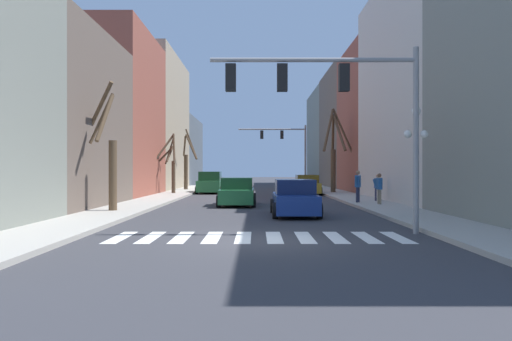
% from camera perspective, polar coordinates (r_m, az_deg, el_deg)
% --- Properties ---
extents(ground_plane, '(240.00, 240.00, 0.00)m').
position_cam_1_polar(ground_plane, '(13.96, 0.48, -8.07)').
color(ground_plane, '#38383D').
extents(sidewalk_left, '(2.60, 90.00, 0.15)m').
position_cam_1_polar(sidewalk_left, '(15.32, -24.48, -7.06)').
color(sidewalk_left, '#ADA89E').
rests_on(sidewalk_left, ground_plane).
extents(sidewalk_right, '(2.60, 90.00, 0.15)m').
position_cam_1_polar(sidewalk_right, '(15.38, 25.32, -7.03)').
color(sidewalk_right, '#ADA89E').
rests_on(sidewalk_right, ground_plane).
extents(building_row_left, '(6.00, 63.45, 13.06)m').
position_cam_1_polar(building_row_left, '(41.25, -14.84, 4.85)').
color(building_row_left, gray).
rests_on(building_row_left, ground_plane).
extents(building_row_right, '(6.00, 68.75, 13.71)m').
position_cam_1_polar(building_row_right, '(43.51, 14.59, 6.00)').
color(building_row_right, gray).
rests_on(building_row_right, ground_plane).
extents(crosswalk_stripes, '(8.55, 2.60, 0.01)m').
position_cam_1_polar(crosswalk_stripes, '(14.70, 0.46, -7.64)').
color(crosswalk_stripes, white).
rests_on(crosswalk_stripes, ground_plane).
extents(traffic_signal_near, '(6.45, 0.28, 5.77)m').
position_cam_1_polar(traffic_signal_near, '(15.75, 9.43, 8.47)').
color(traffic_signal_near, gray).
rests_on(traffic_signal_near, ground_plane).
extents(traffic_signal_far, '(6.80, 0.28, 6.44)m').
position_cam_1_polar(traffic_signal_far, '(50.05, 3.61, 3.17)').
color(traffic_signal_far, gray).
rests_on(traffic_signal_far, ground_plane).
extents(street_lamp_right_corner, '(0.95, 0.36, 4.26)m').
position_cam_1_polar(street_lamp_right_corner, '(20.15, 17.97, 3.46)').
color(street_lamp_right_corner, '#1E4C2D').
rests_on(street_lamp_right_corner, sidewalk_right).
extents(car_parked_right_mid, '(2.01, 4.49, 1.56)m').
position_cam_1_polar(car_parked_right_mid, '(21.55, 4.59, -3.23)').
color(car_parked_right_mid, navy).
rests_on(car_parked_right_mid, ground_plane).
extents(car_parked_right_far, '(2.07, 4.52, 1.54)m').
position_cam_1_polar(car_parked_right_far, '(27.55, -2.01, -2.52)').
color(car_parked_right_far, '#236B38').
rests_on(car_parked_right_far, ground_plane).
extents(car_parked_left_near, '(2.06, 4.34, 1.58)m').
position_cam_1_polar(car_parked_left_near, '(39.82, 5.98, -1.70)').
color(car_parked_left_near, '#A38423').
rests_on(car_parked_left_near, ground_plane).
extents(car_at_intersection, '(2.15, 4.46, 1.82)m').
position_cam_1_polar(car_at_intersection, '(41.89, -5.11, -1.47)').
color(car_at_intersection, '#236B38').
rests_on(car_at_intersection, ground_plane).
extents(pedestrian_waiting_at_curb, '(0.66, 0.32, 1.56)m').
position_cam_1_polar(pedestrian_waiting_at_curb, '(30.25, 13.88, -1.63)').
color(pedestrian_waiting_at_curb, '#282D47').
rests_on(pedestrian_waiting_at_curb, sidewalk_right).
extents(pedestrian_on_right_sidewalk, '(0.44, 0.72, 1.79)m').
position_cam_1_polar(pedestrian_on_right_sidewalk, '(28.54, 11.71, -1.46)').
color(pedestrian_on_right_sidewalk, '#282D47').
rests_on(pedestrian_on_right_sidewalk, sidewalk_right).
extents(pedestrian_near_right_corner, '(0.25, 0.71, 1.64)m').
position_cam_1_polar(pedestrian_near_right_corner, '(27.40, 14.07, -1.71)').
color(pedestrian_near_right_corner, '#7A705B').
rests_on(pedestrian_near_right_corner, sidewalk_right).
extents(street_tree_left_mid, '(1.71, 1.89, 4.69)m').
position_cam_1_polar(street_tree_left_mid, '(39.64, -9.55, 0.81)').
color(street_tree_left_mid, '#473828').
rests_on(street_tree_left_mid, sidewalk_left).
extents(street_tree_right_near, '(2.08, 2.71, 5.87)m').
position_cam_1_polar(street_tree_right_near, '(23.46, -16.38, 1.84)').
color(street_tree_right_near, brown).
rests_on(street_tree_right_near, sidewalk_left).
extents(street_tree_left_near, '(1.75, 2.80, 5.65)m').
position_cam_1_polar(street_tree_left_near, '(46.94, -7.74, 0.85)').
color(street_tree_left_near, '#473828').
rests_on(street_tree_left_near, sidewalk_left).
extents(street_tree_right_mid, '(2.67, 4.12, 6.87)m').
position_cam_1_polar(street_tree_right_mid, '(41.29, 9.08, 2.21)').
color(street_tree_right_mid, brown).
rests_on(street_tree_right_mid, sidewalk_right).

